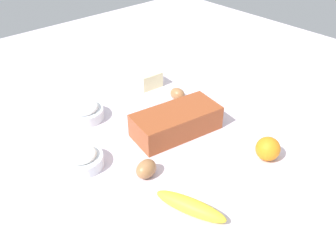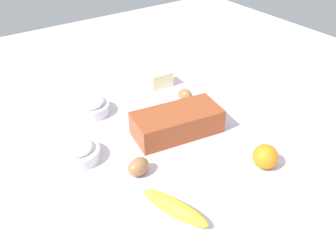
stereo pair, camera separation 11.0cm
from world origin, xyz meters
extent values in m
cube|color=silver|center=(0.00, 0.00, -0.01)|extent=(2.40, 2.40, 0.02)
cube|color=#9E4723|center=(0.04, 0.00, 0.04)|extent=(0.30, 0.17, 0.08)
cube|color=black|center=(0.04, 0.00, 0.04)|extent=(0.28, 0.16, 0.07)
cylinder|color=white|center=(-0.28, 0.06, 0.02)|extent=(0.12, 0.12, 0.03)
torus|color=white|center=(-0.28, 0.06, 0.03)|extent=(0.12, 0.12, 0.01)
ellipsoid|color=white|center=(-0.28, 0.06, 0.04)|extent=(0.09, 0.09, 0.03)
cylinder|color=white|center=(-0.14, 0.27, 0.02)|extent=(0.13, 0.13, 0.04)
torus|color=white|center=(-0.14, 0.27, 0.03)|extent=(0.13, 0.13, 0.01)
ellipsoid|color=white|center=(-0.14, 0.27, 0.05)|extent=(0.10, 0.10, 0.03)
ellipsoid|color=yellow|center=(-0.17, -0.27, 0.02)|extent=(0.10, 0.19, 0.04)
sphere|color=orange|center=(0.14, -0.27, 0.04)|extent=(0.07, 0.07, 0.07)
cube|color=#F4EDB2|center=(0.16, 0.29, 0.03)|extent=(0.10, 0.07, 0.06)
ellipsoid|color=#A46E43|center=(0.18, 0.15, 0.02)|extent=(0.05, 0.06, 0.05)
ellipsoid|color=#A46E42|center=(-0.17, -0.10, 0.02)|extent=(0.08, 0.06, 0.05)
camera|label=1|loc=(-0.60, -0.67, 0.68)|focal=37.46mm
camera|label=2|loc=(-0.51, -0.74, 0.68)|focal=37.46mm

